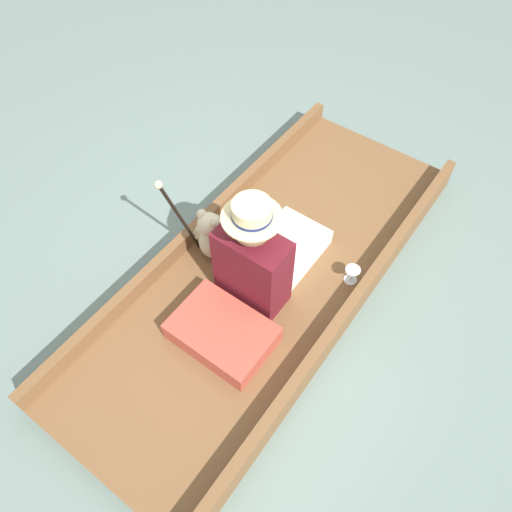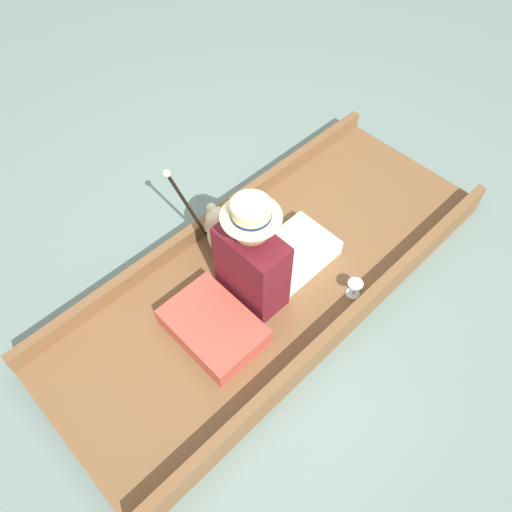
{
  "view_description": "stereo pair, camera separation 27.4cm",
  "coord_description": "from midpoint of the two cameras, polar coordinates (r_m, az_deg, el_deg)",
  "views": [
    {
      "loc": [
        0.97,
        -1.46,
        2.67
      ],
      "look_at": [
        0.01,
        -0.15,
        0.46
      ],
      "focal_mm": 35.0,
      "sensor_mm": 36.0,
      "label": 1
    },
    {
      "loc": [
        1.18,
        -1.28,
        2.67
      ],
      "look_at": [
        0.01,
        -0.15,
        0.46
      ],
      "focal_mm": 35.0,
      "sensor_mm": 36.0,
      "label": 2
    }
  ],
  "objects": [
    {
      "name": "ground_plane",
      "position": [
        3.19,
        4.28,
        -3.31
      ],
      "size": [
        16.0,
        16.0,
        0.0
      ],
      "primitive_type": "plane",
      "color": "slate"
    },
    {
      "name": "walking_cane",
      "position": [
        2.85,
        -5.33,
        5.89
      ],
      "size": [
        0.04,
        0.25,
        0.76
      ],
      "color": "black",
      "rests_on": "punt_boat"
    },
    {
      "name": "wine_glass",
      "position": [
        3.02,
        13.79,
        -3.56
      ],
      "size": [
        0.09,
        0.09,
        0.11
      ],
      "color": "silver",
      "rests_on": "punt_boat"
    },
    {
      "name": "teddy_bear",
      "position": [
        3.05,
        -1.68,
        2.68
      ],
      "size": [
        0.27,
        0.16,
        0.39
      ],
      "color": "beige",
      "rests_on": "punt_boat"
    },
    {
      "name": "punt_boat",
      "position": [
        3.13,
        4.36,
        -2.63
      ],
      "size": [
        1.15,
        2.94,
        0.23
      ],
      "color": "brown",
      "rests_on": "ground_plane"
    },
    {
      "name": "seat_cushion",
      "position": [
        2.82,
        -2.12,
        -8.27
      ],
      "size": [
        0.55,
        0.39,
        0.13
      ],
      "color": "#B24738",
      "rests_on": "punt_boat"
    },
    {
      "name": "seated_person",
      "position": [
        2.81,
        3.6,
        -0.25
      ],
      "size": [
        0.4,
        0.77,
        0.79
      ],
      "rotation": [
        0.0,
        0.0,
        -0.01
      ],
      "color": "white",
      "rests_on": "punt_boat"
    }
  ]
}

